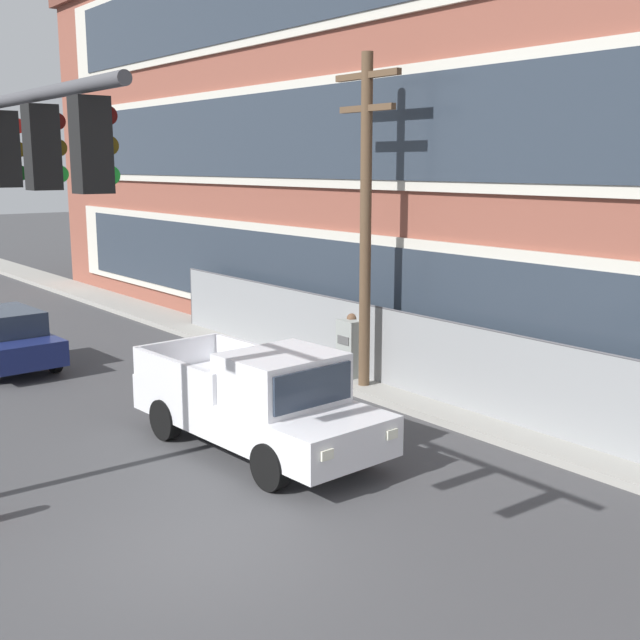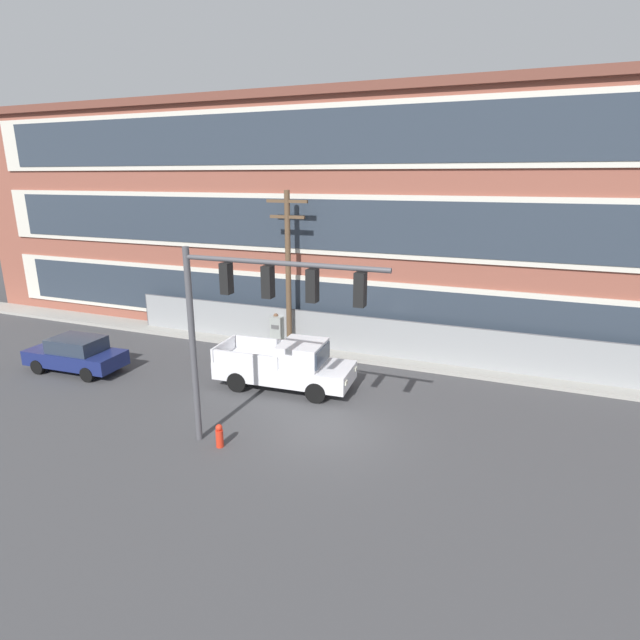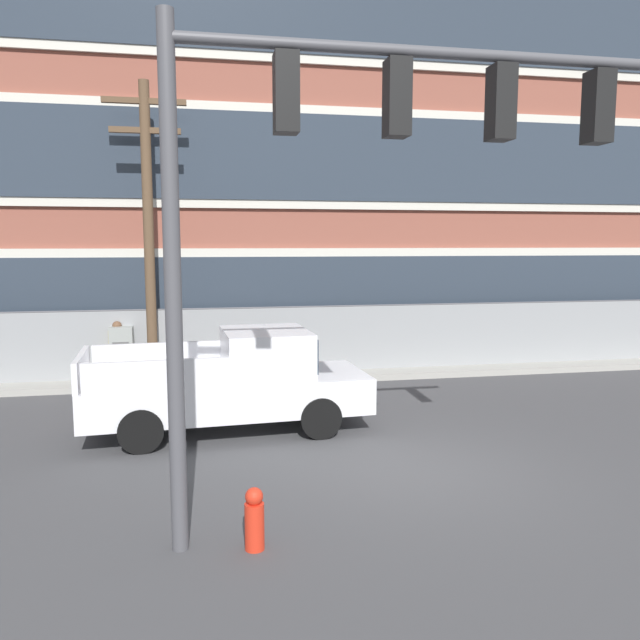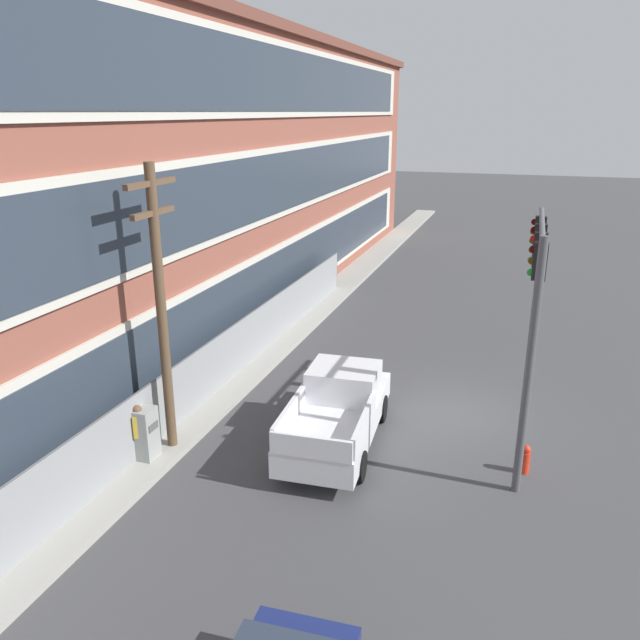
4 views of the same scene
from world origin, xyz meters
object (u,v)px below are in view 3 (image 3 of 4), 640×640
object	(u,v)px
electrical_cabinet	(122,357)
pedestrian_near_cabinet	(118,348)
traffic_signal_mast	(351,159)
pickup_truck_white	(234,383)
fire_hydrant	(254,519)
utility_pole_near_corner	(148,223)

from	to	relation	value
electrical_cabinet	pedestrian_near_cabinet	xyz separation A→B (m)	(-0.12, 0.15, 0.19)
traffic_signal_mast	pickup_truck_white	world-z (taller)	traffic_signal_mast
electrical_cabinet	fire_hydrant	bearing A→B (deg)	-74.37
pedestrian_near_cabinet	traffic_signal_mast	bearing A→B (deg)	-67.00
fire_hydrant	electrical_cabinet	bearing A→B (deg)	105.63
pedestrian_near_cabinet	electrical_cabinet	bearing A→B (deg)	-51.92
traffic_signal_mast	electrical_cabinet	size ratio (longest dim) A/B	4.03
utility_pole_near_corner	fire_hydrant	size ratio (longest dim) A/B	9.82
pickup_truck_white	pedestrian_near_cabinet	distance (m)	5.31
traffic_signal_mast	electrical_cabinet	world-z (taller)	traffic_signal_mast
pickup_truck_white	traffic_signal_mast	bearing A→B (deg)	-76.01
electrical_cabinet	pedestrian_near_cabinet	size ratio (longest dim) A/B	0.92
electrical_cabinet	pickup_truck_white	bearing A→B (deg)	-58.88
electrical_cabinet	fire_hydrant	size ratio (longest dim) A/B	2.00
traffic_signal_mast	pedestrian_near_cabinet	xyz separation A→B (m)	(-3.96, 9.33, -3.73)
electrical_cabinet	fire_hydrant	world-z (taller)	electrical_cabinet
electrical_cabinet	pedestrian_near_cabinet	distance (m)	0.27
pedestrian_near_cabinet	fire_hydrant	xyz separation A→B (m)	(2.74, -9.51, -0.59)
pickup_truck_white	fire_hydrant	bearing A→B (deg)	-90.34
pickup_truck_white	utility_pole_near_corner	size ratio (longest dim) A/B	0.74
pickup_truck_white	electrical_cabinet	world-z (taller)	pickup_truck_white
traffic_signal_mast	fire_hydrant	xyz separation A→B (m)	(-1.22, -0.18, -4.33)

